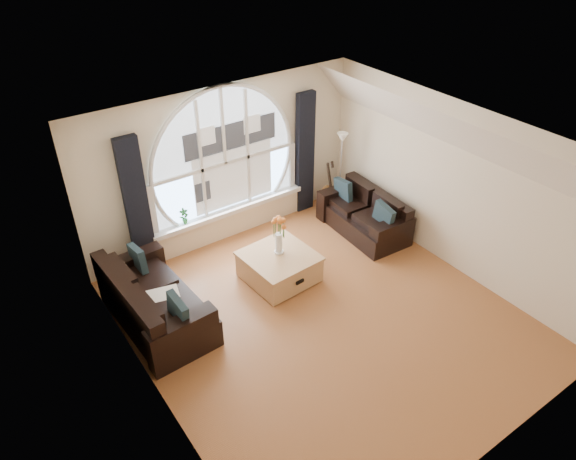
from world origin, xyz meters
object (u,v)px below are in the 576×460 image
Objects in this scene: guitar at (327,185)px; potted_plant at (184,216)px; coffee_chest at (279,266)px; floor_lamp at (340,174)px; vase_flowers at (279,232)px; sofa_left at (156,300)px; sofa_right at (364,212)px.

guitar is 2.79m from potted_plant.
coffee_chest is 0.64× the size of floor_lamp.
potted_plant is (-0.84, 1.52, 0.44)m from coffee_chest.
vase_flowers is at bearing -154.48° from floor_lamp.
floor_lamp reaches higher than sofa_left.
vase_flowers is 0.44× the size of floor_lamp.
guitar is at bearing 96.79° from sofa_right.
potted_plant is (-2.77, 0.31, 0.16)m from guitar.
vase_flowers is 1.72m from potted_plant.
coffee_chest is 2.38m from floor_lamp.
floor_lamp is 5.59× the size of potted_plant.
vase_flowers is (2.00, -0.13, 0.45)m from sofa_left.
guitar reaches higher than potted_plant.
guitar is at bearing 127.42° from floor_lamp.
guitar is (3.89, 1.02, 0.13)m from sofa_left.
sofa_left is 1.88× the size of coffee_chest.
vase_flowers reaches higher than sofa_left.
potted_plant is (-2.83, 1.27, 0.29)m from sofa_right.
floor_lamp reaches higher than potted_plant.
guitar is (-0.06, 0.97, 0.13)m from sofa_right.
floor_lamp reaches higher than coffee_chest.
floor_lamp is (4.04, 0.84, 0.40)m from sofa_left.
vase_flowers is at bearing -6.60° from sofa_left.
sofa_left is 1.21× the size of floor_lamp.
vase_flowers reaches higher than potted_plant.
vase_flowers is 2.24m from guitar.
coffee_chest is 2.30m from guitar.
vase_flowers is at bearing -171.14° from sofa_right.
vase_flowers reaches higher than sofa_right.
sofa_left is at bearing -175.95° from sofa_right.
sofa_right is 2.01m from coffee_chest.
vase_flowers is 0.66× the size of guitar.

